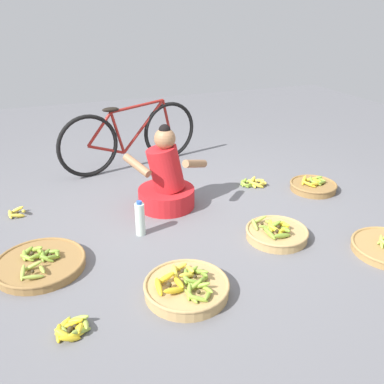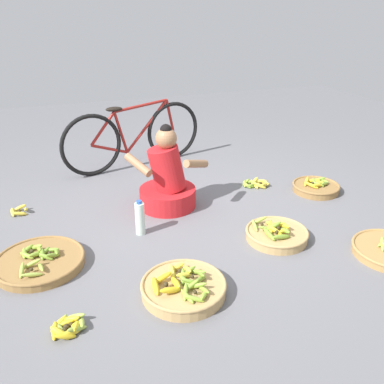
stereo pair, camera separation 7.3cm
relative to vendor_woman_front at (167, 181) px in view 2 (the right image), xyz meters
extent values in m
plane|color=slate|center=(0.06, -0.30, -0.25)|extent=(10.00, 10.00, 0.00)
cylinder|color=red|center=(0.00, 0.00, -0.16)|extent=(0.52, 0.52, 0.18)
cylinder|color=red|center=(0.00, 0.00, 0.13)|extent=(0.42, 0.38, 0.44)
sphere|color=#9E704C|center=(0.00, 0.00, 0.41)|extent=(0.19, 0.19, 0.19)
sphere|color=black|center=(0.00, 0.00, 0.48)|extent=(0.10, 0.10, 0.10)
cylinder|color=#9E704C|center=(-0.27, -0.02, 0.20)|extent=(0.20, 0.31, 0.16)
cylinder|color=#9E704C|center=(0.22, -0.17, 0.20)|extent=(0.29, 0.23, 0.16)
torus|color=black|center=(-0.55, 1.00, 0.09)|extent=(0.68, 0.20, 0.68)
torus|color=black|center=(0.45, 1.24, 0.09)|extent=(0.68, 0.20, 0.68)
cylinder|color=maroon|center=(0.11, 1.16, 0.20)|extent=(0.54, 0.16, 0.55)
cylinder|color=maroon|center=(-0.21, 1.08, 0.18)|extent=(0.15, 0.07, 0.49)
cylinder|color=maroon|center=(0.05, 1.15, 0.44)|extent=(0.64, 0.18, 0.08)
cylinder|color=maroon|center=(-0.35, 1.05, 0.01)|extent=(0.42, 0.13, 0.18)
cylinder|color=maroon|center=(-0.40, 1.04, 0.25)|extent=(0.31, 0.10, 0.35)
cylinder|color=maroon|center=(0.41, 1.23, 0.28)|extent=(0.12, 0.06, 0.38)
ellipsoid|color=black|center=(-0.26, 1.07, 0.45)|extent=(0.18, 0.08, 0.05)
ellipsoid|color=#9EB747|center=(1.33, -1.30, -0.17)|extent=(0.14, 0.06, 0.05)
ellipsoid|color=#9EB747|center=(1.29, -1.32, -0.16)|extent=(0.11, 0.13, 0.07)
cylinder|color=tan|center=(0.65, -0.87, -0.21)|extent=(0.49, 0.49, 0.07)
torus|color=tan|center=(0.65, -0.87, -0.18)|extent=(0.50, 0.50, 0.02)
ellipsoid|color=yellow|center=(0.72, -0.85, -0.15)|extent=(0.06, 0.14, 0.08)
ellipsoid|color=yellow|center=(0.69, -0.81, -0.15)|extent=(0.14, 0.09, 0.06)
ellipsoid|color=yellow|center=(0.61, -0.84, -0.15)|extent=(0.09, 0.14, 0.09)
ellipsoid|color=yellow|center=(0.62, -0.90, -0.15)|extent=(0.11, 0.13, 0.08)
ellipsoid|color=yellow|center=(0.69, -0.92, -0.15)|extent=(0.14, 0.09, 0.07)
sphere|color=#382D19|center=(0.66, -0.86, -0.15)|extent=(0.03, 0.03, 0.03)
ellipsoid|color=#9EB747|center=(0.63, -0.77, -0.15)|extent=(0.04, 0.14, 0.08)
ellipsoid|color=#9EB747|center=(0.58, -0.71, -0.15)|extent=(0.14, 0.04, 0.08)
ellipsoid|color=#9EB747|center=(0.51, -0.76, -0.15)|extent=(0.05, 0.15, 0.06)
ellipsoid|color=#9EB747|center=(0.57, -0.83, -0.15)|extent=(0.14, 0.03, 0.07)
sphere|color=#382D19|center=(0.57, -0.77, -0.15)|extent=(0.03, 0.03, 0.03)
ellipsoid|color=olive|center=(0.69, -0.93, -0.15)|extent=(0.06, 0.16, 0.08)
ellipsoid|color=olive|center=(0.62, -0.85, -0.14)|extent=(0.16, 0.04, 0.10)
ellipsoid|color=olive|center=(0.55, -0.92, -0.15)|extent=(0.05, 0.16, 0.06)
ellipsoid|color=olive|center=(0.62, -0.99, -0.15)|extent=(0.16, 0.04, 0.06)
sphere|color=#382D19|center=(0.62, -0.92, -0.15)|extent=(0.03, 0.03, 0.03)
cylinder|color=olive|center=(1.50, -0.18, -0.22)|extent=(0.45, 0.45, 0.07)
torus|color=olive|center=(1.50, -0.18, -0.18)|extent=(0.47, 0.47, 0.02)
ellipsoid|color=olive|center=(1.60, -0.16, -0.16)|extent=(0.06, 0.13, 0.05)
ellipsoid|color=olive|center=(1.57, -0.13, -0.15)|extent=(0.13, 0.09, 0.07)
ellipsoid|color=olive|center=(1.50, -0.15, -0.16)|extent=(0.09, 0.13, 0.06)
ellipsoid|color=olive|center=(1.50, -0.21, -0.16)|extent=(0.11, 0.12, 0.06)
ellipsoid|color=olive|center=(1.57, -0.23, -0.16)|extent=(0.13, 0.08, 0.06)
sphere|color=#382D19|center=(1.55, -0.18, -0.16)|extent=(0.03, 0.03, 0.03)
ellipsoid|color=yellow|center=(1.53, -0.17, -0.16)|extent=(0.06, 0.15, 0.06)
ellipsoid|color=yellow|center=(1.50, -0.12, -0.16)|extent=(0.15, 0.10, 0.06)
ellipsoid|color=yellow|center=(1.42, -0.13, -0.15)|extent=(0.13, 0.13, 0.08)
ellipsoid|color=yellow|center=(1.42, -0.22, -0.16)|extent=(0.12, 0.13, 0.07)
ellipsoid|color=yellow|center=(1.48, -0.24, -0.16)|extent=(0.15, 0.07, 0.06)
sphere|color=#382D19|center=(1.47, -0.18, -0.16)|extent=(0.03, 0.03, 0.03)
cylinder|color=tan|center=(-0.27, -1.27, -0.21)|extent=(0.55, 0.55, 0.08)
torus|color=tan|center=(-0.27, -1.27, -0.17)|extent=(0.56, 0.56, 0.02)
ellipsoid|color=olive|center=(-0.14, -1.24, -0.14)|extent=(0.03, 0.14, 0.08)
ellipsoid|color=olive|center=(-0.16, -1.20, -0.15)|extent=(0.11, 0.13, 0.07)
ellipsoid|color=olive|center=(-0.22, -1.18, -0.15)|extent=(0.14, 0.06, 0.07)
ellipsoid|color=olive|center=(-0.26, -1.22, -0.15)|extent=(0.07, 0.14, 0.07)
ellipsoid|color=olive|center=(-0.26, -1.27, -0.15)|extent=(0.08, 0.14, 0.06)
ellipsoid|color=olive|center=(-0.23, -1.30, -0.15)|extent=(0.14, 0.08, 0.07)
ellipsoid|color=olive|center=(-0.17, -1.29, -0.14)|extent=(0.13, 0.11, 0.07)
sphere|color=#382D19|center=(-0.20, -1.24, -0.15)|extent=(0.03, 0.03, 0.03)
ellipsoid|color=yellow|center=(-0.21, -1.16, -0.14)|extent=(0.04, 0.13, 0.07)
ellipsoid|color=yellow|center=(-0.27, -1.11, -0.15)|extent=(0.13, 0.05, 0.06)
ellipsoid|color=yellow|center=(-0.32, -1.15, -0.14)|extent=(0.05, 0.13, 0.08)
ellipsoid|color=yellow|center=(-0.25, -1.21, -0.14)|extent=(0.13, 0.06, 0.07)
sphere|color=#382D19|center=(-0.26, -1.16, -0.14)|extent=(0.03, 0.03, 0.03)
ellipsoid|color=gold|center=(-0.33, -1.27, -0.15)|extent=(0.05, 0.15, 0.06)
ellipsoid|color=gold|center=(-0.40, -1.20, -0.14)|extent=(0.16, 0.06, 0.09)
ellipsoid|color=gold|center=(-0.46, -1.26, -0.14)|extent=(0.05, 0.16, 0.07)
ellipsoid|color=gold|center=(-0.38, -1.33, -0.14)|extent=(0.16, 0.06, 0.08)
sphere|color=#382D19|center=(-0.39, -1.27, -0.14)|extent=(0.04, 0.04, 0.04)
ellipsoid|color=#8CAD38|center=(-0.18, -1.39, -0.15)|extent=(0.06, 0.14, 0.06)
ellipsoid|color=#8CAD38|center=(-0.21, -1.35, -0.14)|extent=(0.13, 0.10, 0.08)
ellipsoid|color=#8CAD38|center=(-0.25, -1.34, -0.14)|extent=(0.14, 0.05, 0.08)
ellipsoid|color=#8CAD38|center=(-0.30, -1.38, -0.15)|extent=(0.08, 0.14, 0.07)
ellipsoid|color=#8CAD38|center=(-0.30, -1.41, -0.15)|extent=(0.06, 0.14, 0.05)
ellipsoid|color=#8CAD38|center=(-0.27, -1.45, -0.15)|extent=(0.13, 0.09, 0.06)
ellipsoid|color=#8CAD38|center=(-0.19, -1.43, -0.15)|extent=(0.11, 0.13, 0.05)
sphere|color=#382D19|center=(-0.24, -1.40, -0.15)|extent=(0.03, 0.03, 0.03)
cylinder|color=olive|center=(-1.15, -0.62, -0.22)|extent=(0.63, 0.63, 0.06)
torus|color=olive|center=(-1.15, -0.62, -0.19)|extent=(0.64, 0.64, 0.02)
ellipsoid|color=olive|center=(-1.03, -0.60, -0.17)|extent=(0.04, 0.12, 0.06)
ellipsoid|color=olive|center=(-1.06, -0.56, -0.17)|extent=(0.12, 0.07, 0.05)
ellipsoid|color=olive|center=(-1.11, -0.57, -0.17)|extent=(0.10, 0.10, 0.05)
ellipsoid|color=olive|center=(-1.13, -0.60, -0.17)|extent=(0.03, 0.11, 0.06)
ellipsoid|color=olive|center=(-1.10, -0.64, -0.16)|extent=(0.11, 0.08, 0.07)
ellipsoid|color=olive|center=(-1.05, -0.65, -0.16)|extent=(0.11, 0.08, 0.07)
sphere|color=#382D19|center=(-1.08, -0.60, -0.17)|extent=(0.03, 0.03, 0.03)
ellipsoid|color=#8CAD38|center=(-1.14, -0.53, -0.16)|extent=(0.05, 0.13, 0.07)
ellipsoid|color=#8CAD38|center=(-1.16, -0.49, -0.16)|extent=(0.12, 0.10, 0.08)
ellipsoid|color=#8CAD38|center=(-1.23, -0.50, -0.17)|extent=(0.11, 0.11, 0.06)
ellipsoid|color=#8CAD38|center=(-1.25, -0.54, -0.17)|extent=(0.03, 0.12, 0.05)
ellipsoid|color=#8CAD38|center=(-1.23, -0.58, -0.17)|extent=(0.11, 0.11, 0.06)
ellipsoid|color=#8CAD38|center=(-1.17, -0.58, -0.17)|extent=(0.12, 0.09, 0.06)
sphere|color=#382D19|center=(-1.20, -0.54, -0.16)|extent=(0.03, 0.03, 0.03)
ellipsoid|color=#9EB747|center=(-1.14, -0.76, -0.17)|extent=(0.05, 0.14, 0.05)
ellipsoid|color=#9EB747|center=(-1.20, -0.71, -0.16)|extent=(0.14, 0.03, 0.08)
ellipsoid|color=#9EB747|center=(-1.26, -0.76, -0.16)|extent=(0.05, 0.14, 0.07)
ellipsoid|color=#9EB747|center=(-1.20, -0.83, -0.17)|extent=(0.14, 0.04, 0.06)
sphere|color=#382D19|center=(-1.20, -0.77, -0.17)|extent=(0.03, 0.03, 0.03)
ellipsoid|color=gold|center=(-0.98, -1.37, -0.22)|extent=(0.03, 0.13, 0.07)
ellipsoid|color=gold|center=(-1.03, -1.32, -0.22)|extent=(0.13, 0.05, 0.07)
ellipsoid|color=gold|center=(-1.09, -1.37, -0.22)|extent=(0.05, 0.13, 0.07)
ellipsoid|color=gold|center=(-1.03, -1.43, -0.22)|extent=(0.13, 0.04, 0.07)
sphere|color=#382D19|center=(-1.03, -1.37, -0.22)|extent=(0.03, 0.03, 0.03)
ellipsoid|color=yellow|center=(-0.97, -1.37, -0.22)|extent=(0.07, 0.14, 0.09)
ellipsoid|color=yellow|center=(-1.00, -1.30, -0.22)|extent=(0.14, 0.09, 0.08)
ellipsoid|color=yellow|center=(-1.06, -1.31, -0.22)|extent=(0.12, 0.12, 0.06)
ellipsoid|color=yellow|center=(-1.06, -1.40, -0.22)|extent=(0.13, 0.12, 0.09)
ellipsoid|color=yellow|center=(-1.00, -1.41, -0.22)|extent=(0.14, 0.09, 0.06)
sphere|color=#382D19|center=(-1.02, -1.35, -0.22)|extent=(0.03, 0.03, 0.03)
ellipsoid|color=#9EB747|center=(-0.93, -1.34, -0.22)|extent=(0.04, 0.14, 0.07)
ellipsoid|color=#9EB747|center=(-0.97, -1.29, -0.22)|extent=(0.14, 0.10, 0.08)
ellipsoid|color=#9EB747|center=(-1.05, -1.31, -0.23)|extent=(0.10, 0.14, 0.05)
ellipsoid|color=#9EB747|center=(-1.05, -1.37, -0.23)|extent=(0.09, 0.14, 0.06)
ellipsoid|color=#9EB747|center=(-0.96, -1.40, -0.22)|extent=(0.14, 0.10, 0.09)
sphere|color=#382D19|center=(-1.00, -1.34, -0.22)|extent=(0.03, 0.03, 0.03)
ellipsoid|color=yellow|center=(-1.25, 0.31, -0.22)|extent=(0.04, 0.13, 0.08)
ellipsoid|color=yellow|center=(-1.31, 0.36, -0.22)|extent=(0.13, 0.04, 0.08)
ellipsoid|color=yellow|center=(-1.36, 0.30, -0.23)|extent=(0.05, 0.13, 0.06)
ellipsoid|color=yellow|center=(-1.30, 0.25, -0.22)|extent=(0.13, 0.04, 0.07)
sphere|color=#382D19|center=(-1.31, 0.31, -0.22)|extent=(0.03, 0.03, 0.03)
ellipsoid|color=#8CAD38|center=(0.98, 0.16, -0.23)|extent=(0.05, 0.12, 0.05)
ellipsoid|color=#8CAD38|center=(0.95, 0.20, -0.23)|extent=(0.12, 0.08, 0.06)
ellipsoid|color=#8CAD38|center=(0.91, 0.20, -0.22)|extent=(0.12, 0.08, 0.07)
ellipsoid|color=#8CAD38|center=(0.88, 0.17, -0.22)|extent=(0.07, 0.12, 0.06)
ellipsoid|color=#8CAD38|center=(0.89, 0.13, -0.22)|extent=(0.08, 0.12, 0.07)
ellipsoid|color=#8CAD38|center=(0.93, 0.10, -0.23)|extent=(0.12, 0.04, 0.06)
ellipsoid|color=#8CAD38|center=(0.95, 0.11, -0.22)|extent=(0.12, 0.08, 0.07)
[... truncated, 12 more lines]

